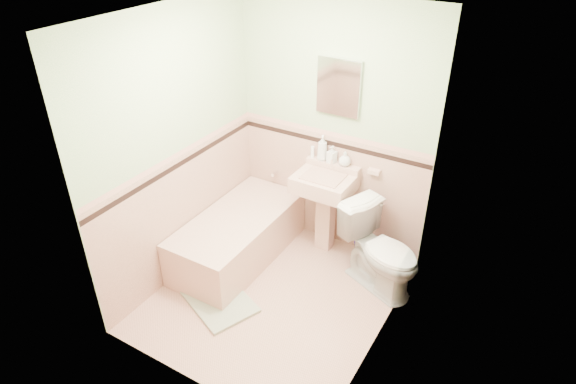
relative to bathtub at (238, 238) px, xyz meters
The scene contains 32 objects.
floor 0.75m from the bathtub, 27.65° to the right, with size 2.20×2.20×0.00m, color tan.
ceiling 2.38m from the bathtub, 27.65° to the right, with size 2.20×2.20×0.00m, color white.
wall_back 1.43m from the bathtub, 50.71° to the left, with size 2.50×2.50×0.00m, color beige.
wall_front 1.87m from the bathtub, 66.22° to the right, with size 2.50×2.50×0.00m, color beige.
wall_left 1.14m from the bathtub, 138.27° to the right, with size 2.50×2.50×0.00m, color beige.
wall_right 1.95m from the bathtub, 11.45° to the right, with size 2.50×2.50×0.00m, color beige.
wainscot_back 1.05m from the bathtub, 50.27° to the left, with size 2.00×2.00×0.00m, color #D3A18D.
wainscot_front 1.60m from the bathtub, 66.05° to the right, with size 2.00×2.00×0.00m, color #D3A18D.
wainscot_left 0.61m from the bathtub, 137.33° to the right, with size 2.20×2.20×0.00m, color #D3A18D.
wainscot_right 1.69m from the bathtub, 11.53° to the right, with size 2.20×2.20×0.00m, color #D3A18D.
accent_back 1.33m from the bathtub, 50.04° to the left, with size 2.00×2.00×0.00m, color black.
accent_front 1.79m from the bathtub, 65.95° to the right, with size 2.00×2.00×0.00m, color black.
accent_left 1.02m from the bathtub, 136.85° to the right, with size 2.20×2.20×0.00m, color black.
accent_right 1.87m from the bathtub, 11.57° to the right, with size 2.20×2.20×0.00m, color black.
cap_back 1.40m from the bathtub, 50.04° to the left, with size 2.00×2.00×0.00m, color tan.
cap_front 1.84m from the bathtub, 65.95° to the right, with size 2.00×2.00×0.00m, color tan.
cap_left 1.11m from the bathtub, 136.85° to the right, with size 2.20×2.20×0.00m, color tan.
cap_right 1.92m from the bathtub, 11.57° to the right, with size 2.20×2.20×0.00m, color tan.
bathtub is the anchor object (origin of this frame).
tub_faucet 0.83m from the bathtub, 90.00° to the left, with size 0.04×0.04×0.12m, color silver.
sink 0.89m from the bathtub, 37.93° to the left, with size 0.56×0.48×0.88m, color #CB9E8D, non-canonical shape.
sink_faucet 1.20m from the bathtub, 44.58° to the left, with size 0.02×0.02×0.10m, color silver.
medicine_cabinet 1.78m from the bathtub, 47.42° to the left, with size 0.42×0.04×0.53m, color white.
soap_dish 1.51m from the bathtub, 33.57° to the left, with size 0.12×0.07×0.04m, color #CB9E8D.
soap_bottle_left 1.24m from the bathtub, 51.98° to the left, with size 0.10×0.10×0.26m, color #B2B2B2.
soap_bottle_mid 1.26m from the bathtub, 47.05° to the left, with size 0.08×0.08×0.17m, color #B2B2B2.
soap_bottle_right 1.33m from the bathtub, 41.57° to the left, with size 0.11×0.11×0.15m, color #B2B2B2.
tube 1.14m from the bathtub, 57.76° to the left, with size 0.04×0.04×0.12m, color white.
toilet 1.44m from the bathtub, 12.58° to the left, with size 0.45×0.79×0.81m, color white.
bucket 1.29m from the bathtub, 25.20° to the left, with size 0.26×0.26×0.26m, color #1B1BA2, non-canonical shape.
bath_mat 0.71m from the bathtub, 71.53° to the right, with size 0.72×0.48×0.03m, color #99A58A.
shoe 0.64m from the bathtub, 84.80° to the right, with size 0.14×0.07×0.06m, color #BF1E59.
Camera 1 is at (1.85, -2.88, 3.19)m, focal length 30.78 mm.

